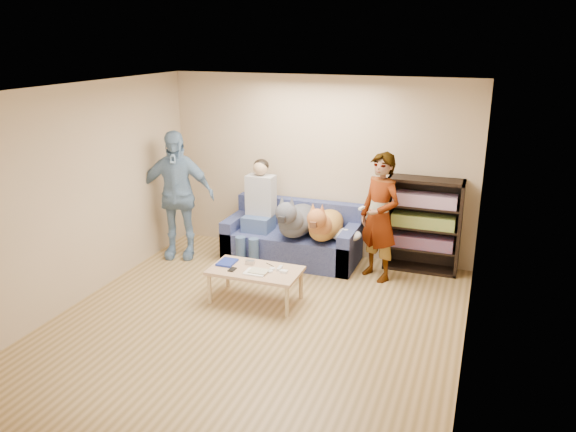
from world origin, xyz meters
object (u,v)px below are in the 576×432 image
at_px(notebook_blue, 227,262).
at_px(dog_gray, 296,220).
at_px(person_standing_left, 176,195).
at_px(person_seated, 258,207).
at_px(bookshelf, 423,223).
at_px(dog_tan, 324,224).
at_px(camera_silver, 250,262).
at_px(person_standing_right, 380,217).
at_px(coffee_table, 255,273).
at_px(sofa, 293,240).

bearing_deg(notebook_blue, dog_gray, 68.32).
relative_size(person_standing_left, person_seated, 1.27).
xyz_separation_m(person_seated, bookshelf, (2.28, 0.36, -0.09)).
bearing_deg(dog_tan, camera_silver, -118.31).
bearing_deg(person_standing_right, dog_gray, -149.24).
distance_m(dog_tan, coffee_table, 1.38).
relative_size(person_standing_right, notebook_blue, 6.56).
distance_m(sofa, dog_tan, 0.67).
bearing_deg(person_seated, person_standing_left, -162.98).
relative_size(person_standing_right, coffee_table, 1.55).
xyz_separation_m(camera_silver, dog_gray, (0.20, 1.14, 0.22)).
bearing_deg(camera_silver, coffee_table, -45.00).
bearing_deg(camera_silver, bookshelf, 39.72).
distance_m(person_standing_right, camera_silver, 1.80).
height_order(person_standing_right, notebook_blue, person_standing_right).
bearing_deg(coffee_table, camera_silver, 135.00).
distance_m(person_standing_left, coffee_table, 1.99).
bearing_deg(bookshelf, notebook_blue, -142.92).
bearing_deg(bookshelf, dog_tan, -161.40).
bearing_deg(person_seated, dog_gray, -6.50).
bearing_deg(sofa, dog_tan, -20.34).
height_order(person_standing_left, camera_silver, person_standing_left).
height_order(sofa, dog_tan, dog_tan).
relative_size(notebook_blue, person_seated, 0.18).
xyz_separation_m(notebook_blue, bookshelf, (2.17, 1.64, 0.25)).
height_order(notebook_blue, coffee_table, notebook_blue).
distance_m(person_standing_left, bookshelf, 3.49).
xyz_separation_m(person_standing_left, coffee_table, (1.64, -0.98, -0.56)).
relative_size(person_standing_left, dog_tan, 1.59).
bearing_deg(sofa, bookshelf, 7.40).
height_order(person_standing_left, coffee_table, person_standing_left).
relative_size(person_standing_right, dog_gray, 1.33).
height_order(notebook_blue, dog_tan, dog_tan).
relative_size(person_seated, dog_tan, 1.25).
xyz_separation_m(person_standing_right, sofa, (-1.29, 0.25, -0.57)).
xyz_separation_m(dog_gray, dog_tan, (0.41, -0.00, -0.02)).
relative_size(notebook_blue, sofa, 0.14).
height_order(notebook_blue, person_seated, person_seated).
bearing_deg(coffee_table, person_standing_left, 149.11).
bearing_deg(notebook_blue, sofa, 75.32).
xyz_separation_m(camera_silver, sofa, (0.09, 1.34, -0.16)).
distance_m(sofa, bookshelf, 1.86).
height_order(dog_gray, coffee_table, dog_gray).
xyz_separation_m(person_standing_right, dog_tan, (-0.76, 0.05, -0.21)).
relative_size(person_seated, bookshelf, 1.13).
bearing_deg(person_standing_left, dog_tan, -8.74).
distance_m(person_standing_right, person_standing_left, 2.91).
distance_m(notebook_blue, bookshelf, 2.73).
distance_m(dog_gray, coffee_table, 1.30).
bearing_deg(coffee_table, person_standing_right, 43.82).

